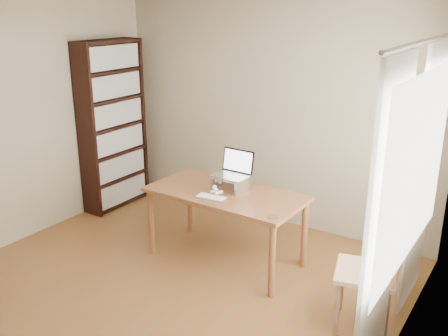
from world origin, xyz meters
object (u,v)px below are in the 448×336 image
bookshelf (113,126)px  desk (226,200)px  cat (230,182)px  laptop (234,169)px  keyboard (211,197)px  chair (377,268)px

bookshelf → desk: 2.10m
desk → cat: bearing=100.7°
bookshelf → laptop: bookshelf is taller
laptop → keyboard: bearing=-92.2°
laptop → chair: 1.71m
keyboard → chair: bearing=-9.1°
desk → laptop: bearing=90.9°
laptop → chair: laptop is taller
keyboard → cat: 0.34m
keyboard → chair: chair is taller
keyboard → cat: (0.00, 0.33, 0.05)m
bookshelf → cat: bearing=-10.6°
bookshelf → desk: bookshelf is taller
desk → chair: bearing=-10.0°
laptop → cat: bearing=-120.6°
desk → laptop: 0.31m
laptop → cat: laptop is taller
laptop → cat: size_ratio=0.74×
bookshelf → keyboard: bookshelf is taller
bookshelf → laptop: bearing=-9.6°
keyboard → bookshelf: bearing=154.5°
desk → chair: 1.64m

